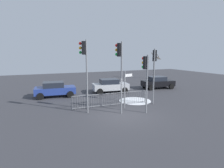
{
  "coord_description": "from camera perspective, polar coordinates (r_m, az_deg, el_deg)",
  "views": [
    {
      "loc": [
        -5.57,
        -10.82,
        4.15
      ],
      "look_at": [
        0.41,
        3.09,
        1.66
      ],
      "focal_mm": 29.39,
      "sensor_mm": 36.0,
      "label": 1
    }
  ],
  "objects": [
    {
      "name": "car_blue_trailing",
      "position": [
        18.72,
        -17.36,
        -1.52
      ],
      "size": [
        3.94,
        2.21,
        1.47
      ],
      "rotation": [
        0.0,
        0.0,
        -0.09
      ],
      "color": "navy",
      "rests_on": "ground"
    },
    {
      "name": "car_black_near",
      "position": [
        22.86,
        14.0,
        0.54
      ],
      "size": [
        3.97,
        2.28,
        1.47
      ],
      "rotation": [
        0.0,
        0.0,
        -0.11
      ],
      "color": "black",
      "rests_on": "ground"
    },
    {
      "name": "traffic_light_mid_left",
      "position": [
        15.48,
        13.05,
        6.1
      ],
      "size": [
        0.46,
        0.48,
        4.56
      ],
      "rotation": [
        0.0,
        0.0,
        5.57
      ],
      "color": "slate",
      "rests_on": "ground"
    },
    {
      "name": "snow_patch_kerb",
      "position": [
        16.6,
        7.14,
        -5.2
      ],
      "size": [
        2.82,
        2.82,
        0.01
      ],
      "primitive_type": "cylinder",
      "color": "white",
      "rests_on": "ground"
    },
    {
      "name": "bare_tree_left",
      "position": [
        31.87,
        13.04,
        6.4
      ],
      "size": [
        1.8,
        1.06,
        4.92
      ],
      "color": "#473828",
      "rests_on": "ground"
    },
    {
      "name": "traffic_light_rear_right",
      "position": [
        12.76,
        -8.52,
        7.31
      ],
      "size": [
        0.51,
        0.42,
        5.1
      ],
      "rotation": [
        0.0,
        0.0,
        1.05
      ],
      "color": "slate",
      "rests_on": "ground"
    },
    {
      "name": "pedestrian_guard_railing",
      "position": [
        14.73,
        -0.31,
        -4.8
      ],
      "size": [
        6.31,
        0.37,
        1.07
      ],
      "rotation": [
        0.0,
        0.0,
        -0.05
      ],
      "color": "slate",
      "rests_on": "ground"
    },
    {
      "name": "car_silver_mid",
      "position": [
        19.94,
        -0.57,
        -0.44
      ],
      "size": [
        3.99,
        2.34,
        1.47
      ],
      "rotation": [
        0.0,
        0.0,
        -0.13
      ],
      "color": "#B2B5BA",
      "rests_on": "ground"
    },
    {
      "name": "ground_plane",
      "position": [
        12.85,
        3.83,
        -9.52
      ],
      "size": [
        60.0,
        60.0,
        0.0
      ],
      "primitive_type": "plane",
      "color": "#38383D"
    },
    {
      "name": "traffic_light_foreground_left",
      "position": [
        12.96,
        10.43,
        4.11
      ],
      "size": [
        0.36,
        0.56,
        4.1
      ],
      "rotation": [
        0.0,
        0.0,
        0.23
      ],
      "color": "slate",
      "rests_on": "ground"
    },
    {
      "name": "direction_sign_post",
      "position": [
        14.09,
        4.16,
        -1.04
      ],
      "size": [
        0.77,
        0.23,
        2.88
      ],
      "rotation": [
        0.0,
        0.0,
        0.23
      ],
      "color": "slate",
      "rests_on": "ground"
    },
    {
      "name": "traffic_light_rear_left",
      "position": [
        12.56,
        2.47,
        6.96
      ],
      "size": [
        0.43,
        0.51,
        4.97
      ],
      "rotation": [
        0.0,
        0.0,
        0.56
      ],
      "color": "slate",
      "rests_on": "ground"
    }
  ]
}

